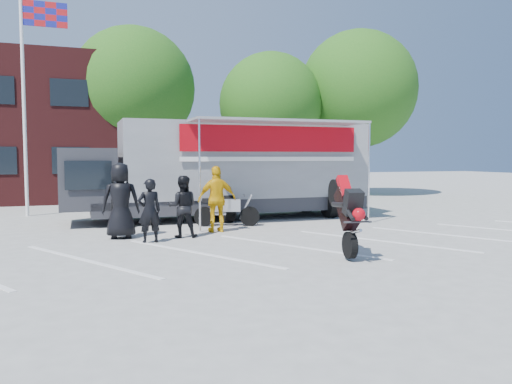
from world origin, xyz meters
TOP-DOWN VIEW (x-y plane):
  - ground at (0.00, 0.00)m, footprint 100.00×100.00m
  - parking_bay_lines at (0.00, 1.00)m, footprint 18.09×13.33m
  - flagpole at (-6.24, 10.00)m, footprint 1.61×0.12m
  - tree_left at (-2.00, 16.00)m, footprint 6.12×6.12m
  - tree_mid at (5.00, 15.00)m, footprint 5.44×5.44m
  - tree_right at (10.00, 14.50)m, footprint 6.46×6.46m
  - transporter_truck at (0.37, 6.87)m, footprint 10.49×5.09m
  - parked_motorcycle at (-0.38, 4.98)m, footprint 2.19×1.24m
  - stunt_bike_rider at (0.66, -0.23)m, footprint 0.97×1.69m
  - spectator_leather_a at (-3.68, 3.70)m, footprint 1.04×0.72m
  - spectator_leather_b at (-3.06, 2.76)m, footprint 0.63×0.46m
  - spectator_leather_c at (-2.10, 3.32)m, footprint 0.93×0.80m
  - spectator_hivis at (-0.98, 3.91)m, footprint 1.13×0.49m

SIDE VIEW (x-z plane):
  - ground at x=0.00m, z-range 0.00..0.00m
  - transporter_truck at x=0.37m, z-range -1.67..1.67m
  - parked_motorcycle at x=-0.38m, z-range -0.54..0.54m
  - stunt_bike_rider at x=0.66m, z-range -0.94..0.94m
  - parking_bay_lines at x=0.00m, z-range 0.00..0.01m
  - spectator_leather_b at x=-3.06m, z-range 0.00..1.62m
  - spectator_leather_c at x=-2.10m, z-range 0.00..1.66m
  - spectator_hivis at x=-0.98m, z-range 0.00..1.90m
  - spectator_leather_a at x=-3.68m, z-range 0.00..2.02m
  - tree_mid at x=5.00m, z-range 1.10..8.78m
  - flagpole at x=-6.24m, z-range 1.05..9.05m
  - tree_left at x=-2.00m, z-range 1.25..9.89m
  - tree_right at x=10.00m, z-range 1.32..10.44m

